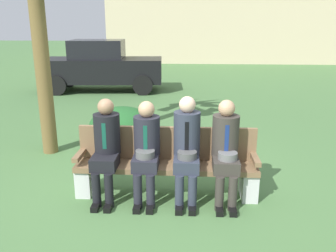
{
  "coord_description": "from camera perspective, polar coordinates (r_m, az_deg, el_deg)",
  "views": [
    {
      "loc": [
        0.5,
        -4.49,
        2.24
      ],
      "look_at": [
        0.22,
        0.19,
        0.85
      ],
      "focal_mm": 37.71,
      "sensor_mm": 36.0,
      "label": 1
    }
  ],
  "objects": [
    {
      "name": "park_bench",
      "position": [
        4.71,
        -0.25,
        -5.99
      ],
      "size": [
        2.37,
        0.44,
        0.9
      ],
      "color": "brown",
      "rests_on": "ground"
    },
    {
      "name": "seated_man_centerright",
      "position": [
        4.47,
        3.04,
        -3.02
      ],
      "size": [
        0.34,
        0.72,
        1.35
      ],
      "color": "#2D3342",
      "rests_on": "ground"
    },
    {
      "name": "ground_plane",
      "position": [
        5.04,
        -2.61,
        -9.88
      ],
      "size": [
        80.0,
        80.0,
        0.0
      ],
      "primitive_type": "plane",
      "color": "#49723F"
    },
    {
      "name": "seated_man_rightmost",
      "position": [
        4.5,
        9.31,
        -3.35
      ],
      "size": [
        0.34,
        0.72,
        1.31
      ],
      "color": "#38332D",
      "rests_on": "ground"
    },
    {
      "name": "seated_man_centerleft",
      "position": [
        4.51,
        -3.55,
        -3.32
      ],
      "size": [
        0.34,
        0.72,
        1.28
      ],
      "color": "#23232D",
      "rests_on": "ground"
    },
    {
      "name": "shrub_near_bench",
      "position": [
        6.52,
        -7.42,
        -0.23
      ],
      "size": [
        1.22,
        1.12,
        0.76
      ],
      "primitive_type": "ellipsoid",
      "color": "#205626",
      "rests_on": "ground"
    },
    {
      "name": "seated_man_leftmost",
      "position": [
        4.6,
        -9.99,
        -2.92
      ],
      "size": [
        0.34,
        0.72,
        1.31
      ],
      "color": "black",
      "rests_on": "ground"
    },
    {
      "name": "parked_car_near",
      "position": [
        12.1,
        -10.65,
        9.53
      ],
      "size": [
        4.0,
        1.93,
        1.68
      ],
      "color": "black",
      "rests_on": "ground"
    }
  ]
}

